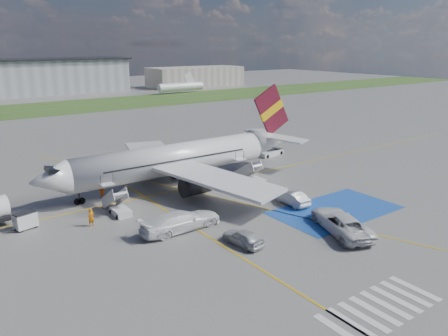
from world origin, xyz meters
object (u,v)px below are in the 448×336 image
(car_silver_b, at_px, (292,198))
(van_white_a, at_px, (341,219))
(gpu_cart, at_px, (25,221))
(belt_loader, at_px, (271,153))
(airliner, at_px, (183,158))
(van_white_b, at_px, (181,218))
(car_silver_a, at_px, (243,237))

(car_silver_b, relative_size, van_white_a, 0.70)
(gpu_cart, height_order, belt_loader, gpu_cart)
(airliner, distance_m, belt_loader, 19.67)
(belt_loader, bearing_deg, airliner, -176.93)
(car_silver_b, xyz_separation_m, van_white_b, (-13.68, 1.17, 0.48))
(van_white_b, bearing_deg, airliner, -32.89)
(airliner, height_order, car_silver_b, airliner)
(gpu_cart, bearing_deg, airliner, -4.14)
(airliner, relative_size, van_white_a, 5.58)
(gpu_cart, xyz_separation_m, van_white_a, (24.50, -18.38, 0.48))
(car_silver_b, height_order, van_white_b, van_white_b)
(gpu_cart, relative_size, car_silver_b, 0.49)
(van_white_a, bearing_deg, van_white_b, -14.88)
(car_silver_a, xyz_separation_m, car_silver_b, (10.82, 4.90, 0.04))
(gpu_cart, distance_m, car_silver_a, 21.41)
(gpu_cart, xyz_separation_m, van_white_b, (12.20, -9.14, 0.48))
(gpu_cart, xyz_separation_m, car_silver_b, (25.88, -10.31, -0.00))
(van_white_b, bearing_deg, car_silver_a, -156.38)
(airliner, bearing_deg, belt_loader, 12.65)
(belt_loader, distance_m, car_silver_b, 22.35)
(airliner, height_order, gpu_cart, airliner)
(airliner, bearing_deg, van_white_b, -121.34)
(belt_loader, distance_m, van_white_a, 29.93)
(gpu_cart, height_order, van_white_b, van_white_b)
(airliner, xyz_separation_m, van_white_b, (-7.75, -12.72, -2.15))
(belt_loader, relative_size, car_silver_a, 1.25)
(airliner, relative_size, belt_loader, 7.02)
(airliner, distance_m, gpu_cart, 20.44)
(car_silver_a, distance_m, car_silver_b, 11.88)
(car_silver_b, bearing_deg, car_silver_a, 26.76)
(van_white_a, height_order, van_white_b, van_white_b)
(car_silver_a, height_order, van_white_a, van_white_a)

